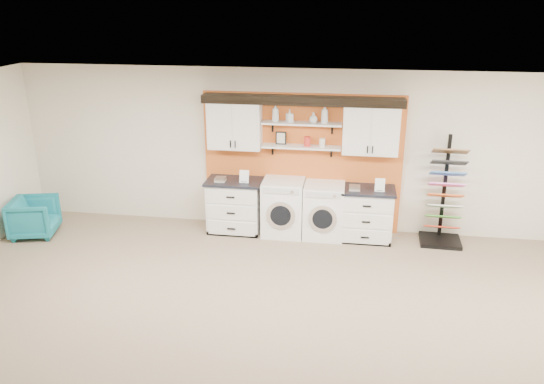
% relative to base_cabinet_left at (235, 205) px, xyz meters
% --- Properties ---
extents(floor, '(10.00, 10.00, 0.00)m').
position_rel_base_cabinet_left_xyz_m(floor, '(1.13, -3.64, -0.47)').
color(floor, gray).
rests_on(floor, ground).
extents(ceiling, '(10.00, 10.00, 0.00)m').
position_rel_base_cabinet_left_xyz_m(ceiling, '(1.13, -3.64, 2.33)').
color(ceiling, white).
rests_on(ceiling, wall_back).
extents(wall_back, '(10.00, 0.00, 10.00)m').
position_rel_base_cabinet_left_xyz_m(wall_back, '(1.13, 0.36, 0.93)').
color(wall_back, beige).
rests_on(wall_back, floor).
extents(accent_panel, '(3.40, 0.07, 2.40)m').
position_rel_base_cabinet_left_xyz_m(accent_panel, '(1.13, 0.32, 0.73)').
color(accent_panel, '#CD5F23').
rests_on(accent_panel, wall_back).
extents(upper_cabinet_left, '(0.90, 0.35, 0.84)m').
position_rel_base_cabinet_left_xyz_m(upper_cabinet_left, '(-0.00, 0.15, 1.41)').
color(upper_cabinet_left, white).
rests_on(upper_cabinet_left, wall_back).
extents(upper_cabinet_right, '(0.90, 0.35, 0.84)m').
position_rel_base_cabinet_left_xyz_m(upper_cabinet_right, '(2.26, 0.15, 1.41)').
color(upper_cabinet_right, white).
rests_on(upper_cabinet_right, wall_back).
extents(shelf_lower, '(1.32, 0.28, 0.03)m').
position_rel_base_cabinet_left_xyz_m(shelf_lower, '(1.13, 0.16, 1.06)').
color(shelf_lower, white).
rests_on(shelf_lower, wall_back).
extents(shelf_upper, '(1.32, 0.28, 0.03)m').
position_rel_base_cabinet_left_xyz_m(shelf_upper, '(1.13, 0.16, 1.46)').
color(shelf_upper, white).
rests_on(shelf_upper, wall_back).
extents(crown_molding, '(3.30, 0.41, 0.13)m').
position_rel_base_cabinet_left_xyz_m(crown_molding, '(1.13, 0.17, 1.86)').
color(crown_molding, black).
rests_on(crown_molding, wall_back).
extents(picture_frame, '(0.18, 0.02, 0.22)m').
position_rel_base_cabinet_left_xyz_m(picture_frame, '(0.78, 0.21, 1.19)').
color(picture_frame, black).
rests_on(picture_frame, shelf_lower).
extents(canister_red, '(0.11, 0.11, 0.16)m').
position_rel_base_cabinet_left_xyz_m(canister_red, '(1.23, 0.16, 1.16)').
color(canister_red, red).
rests_on(canister_red, shelf_lower).
extents(canister_cream, '(0.10, 0.10, 0.14)m').
position_rel_base_cabinet_left_xyz_m(canister_cream, '(1.48, 0.16, 1.15)').
color(canister_cream, silver).
rests_on(canister_cream, shelf_lower).
extents(base_cabinet_left, '(0.96, 0.66, 0.94)m').
position_rel_base_cabinet_left_xyz_m(base_cabinet_left, '(0.00, 0.00, 0.00)').
color(base_cabinet_left, white).
rests_on(base_cabinet_left, floor).
extents(base_cabinet_right, '(0.92, 0.66, 0.90)m').
position_rel_base_cabinet_left_xyz_m(base_cabinet_right, '(2.26, 0.00, -0.02)').
color(base_cabinet_right, white).
rests_on(base_cabinet_right, floor).
extents(washer, '(0.70, 0.71, 0.97)m').
position_rel_base_cabinet_left_xyz_m(washer, '(0.86, -0.00, 0.02)').
color(washer, white).
rests_on(washer, floor).
extents(dryer, '(0.67, 0.71, 0.94)m').
position_rel_base_cabinet_left_xyz_m(dryer, '(1.55, -0.00, 0.00)').
color(dryer, white).
rests_on(dryer, floor).
extents(sample_rack, '(0.68, 0.58, 1.82)m').
position_rel_base_cabinet_left_xyz_m(sample_rack, '(3.52, 0.04, 0.10)').
color(sample_rack, black).
rests_on(sample_rack, floor).
extents(armchair, '(0.88, 0.86, 0.67)m').
position_rel_base_cabinet_left_xyz_m(armchair, '(-3.37, -0.72, -0.14)').
color(armchair, '#147383').
rests_on(armchair, floor).
extents(soap_bottle_a, '(0.12, 0.12, 0.30)m').
position_rel_base_cabinet_left_xyz_m(soap_bottle_a, '(0.69, 0.16, 1.63)').
color(soap_bottle_a, silver).
rests_on(soap_bottle_a, shelf_upper).
extents(soap_bottle_b, '(0.13, 0.13, 0.21)m').
position_rel_base_cabinet_left_xyz_m(soap_bottle_b, '(0.93, 0.16, 1.58)').
color(soap_bottle_b, silver).
rests_on(soap_bottle_b, shelf_upper).
extents(soap_bottle_c, '(0.19, 0.19, 0.17)m').
position_rel_base_cabinet_left_xyz_m(soap_bottle_c, '(1.32, 0.16, 1.56)').
color(soap_bottle_c, silver).
rests_on(soap_bottle_c, shelf_upper).
extents(soap_bottle_d, '(0.16, 0.16, 0.31)m').
position_rel_base_cabinet_left_xyz_m(soap_bottle_d, '(1.50, 0.16, 1.63)').
color(soap_bottle_d, silver).
rests_on(soap_bottle_d, shelf_upper).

